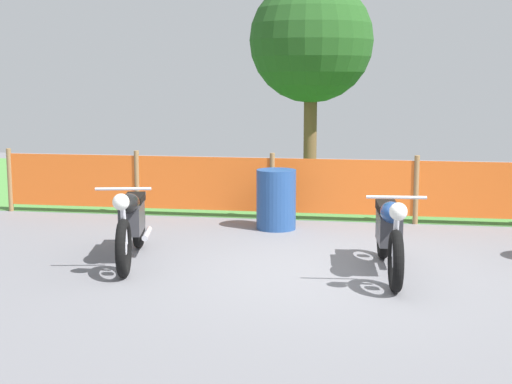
{
  "coord_description": "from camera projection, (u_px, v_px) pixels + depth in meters",
  "views": [
    {
      "loc": [
        0.58,
        -8.44,
        2.23
      ],
      "look_at": [
        -0.85,
        -0.01,
        0.9
      ],
      "focal_mm": 52.37,
      "sensor_mm": 36.0,
      "label": 1
    }
  ],
  "objects": [
    {
      "name": "barrier_fence",
      "position": [
        343.0,
        187.0,
        11.49
      ],
      "size": [
        11.12,
        0.08,
        1.05
      ],
      "color": "olive",
      "rests_on": "ground"
    },
    {
      "name": "ground",
      "position": [
        328.0,
        271.0,
        8.66
      ],
      "size": [
        24.0,
        24.0,
        0.02
      ],
      "primitive_type": "cube",
      "color": "slate"
    },
    {
      "name": "tree_leftmost",
      "position": [
        311.0,
        41.0,
        15.6
      ],
      "size": [
        2.59,
        2.59,
        4.27
      ],
      "color": "brown",
      "rests_on": "ground"
    },
    {
      "name": "grass_verge",
      "position": [
        352.0,
        187.0,
        15.2
      ],
      "size": [
        24.0,
        7.46,
        0.01
      ],
      "primitive_type": "cube",
      "color": "#4C8C3D",
      "rests_on": "ground"
    },
    {
      "name": "spare_drum",
      "position": [
        276.0,
        199.0,
        10.96
      ],
      "size": [
        0.58,
        0.58,
        0.88
      ],
      "primitive_type": "cylinder",
      "color": "navy",
      "rests_on": "ground"
    },
    {
      "name": "motorcycle_trailing",
      "position": [
        131.0,
        222.0,
        8.99
      ],
      "size": [
        0.71,
        2.1,
        1.0
      ],
      "rotation": [
        0.0,
        0.0,
        -1.36
      ],
      "color": "black",
      "rests_on": "ground"
    },
    {
      "name": "motorcycle_lead",
      "position": [
        390.0,
        232.0,
        8.41
      ],
      "size": [
        0.62,
        2.12,
        1.0
      ],
      "rotation": [
        0.0,
        0.0,
        -1.48
      ],
      "color": "black",
      "rests_on": "ground"
    }
  ]
}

